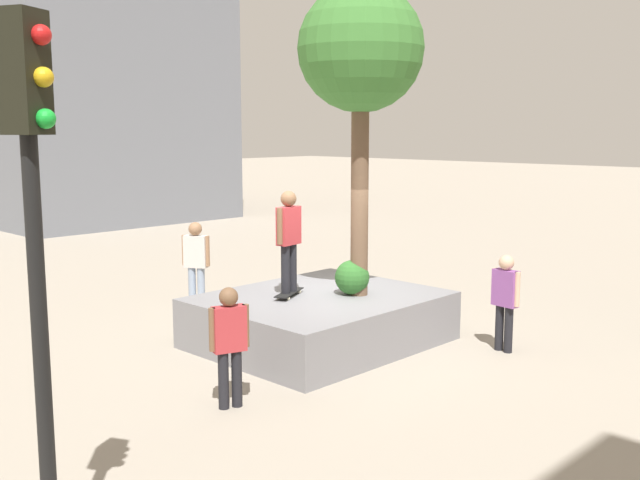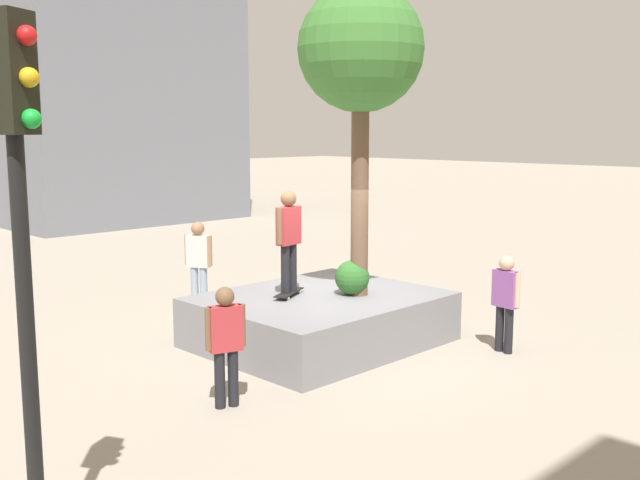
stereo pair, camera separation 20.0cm
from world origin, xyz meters
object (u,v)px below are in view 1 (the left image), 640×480
Objects in this scene: passerby_with_bag at (196,258)px; bystander_watching at (229,339)px; plaza_tree at (361,53)px; pedestrian_crossing at (505,296)px; traffic_light_corner at (34,205)px; planter_ledge at (320,319)px; skateboard at (289,293)px; skateboarder at (289,234)px.

passerby_with_bag is 5.38m from bystander_watching.
plaza_tree reaches higher than pedestrian_crossing.
traffic_light_corner reaches higher than pedestrian_crossing.
planter_ledge is 0.67m from skateboard.
planter_ledge is 4.24m from plaza_tree.
traffic_light_corner is (5.61, 3.32, 1.11)m from skateboarder.
skateboard is 0.53× the size of bystander_watching.
planter_ledge is 2.37× the size of bystander_watching.
skateboard is 0.49× the size of passerby_with_bag.
traffic_light_corner is (6.01, 3.01, 2.51)m from planter_ledge.
skateboarder is 6.61m from traffic_light_corner.
skateboarder is (0.87, -0.72, -2.79)m from plaza_tree.
plaza_tree is at bearing 140.69° from skateboard.
plaza_tree is 3.01m from skateboarder.
passerby_with_bag is at bearing -74.44° from pedestrian_crossing.
passerby_with_bag is at bearing -91.23° from planter_ledge.
traffic_light_corner is 4.24m from bystander_watching.
pedestrian_crossing is at bearing 121.69° from plaza_tree.
traffic_light_corner is (6.49, 2.60, -1.68)m from plaza_tree.
skateboard is at bearing -52.06° from pedestrian_crossing.
passerby_with_bag is 1.09× the size of bystander_watching.
skateboarder is 0.38× the size of traffic_light_corner.
skateboarder is at bearing -39.31° from plaza_tree.
bystander_watching is (2.39, 1.45, -0.92)m from skateboarder.
skateboarder reaches higher than pedestrian_crossing.
planter_ledge is 2.94m from pedestrian_crossing.
plaza_tree is at bearing -158.15° from traffic_light_corner.
passerby_with_bag is at bearing -122.13° from bystander_watching.
bystander_watching reaches higher than pedestrian_crossing.
traffic_light_corner reaches higher than planter_ledge.
passerby_with_bag is (0.40, -3.82, -3.63)m from plaza_tree.
plaza_tree is at bearing 140.69° from skateboarder.
bystander_watching reaches higher than planter_ledge.
traffic_light_corner is 2.78× the size of bystander_watching.
traffic_light_corner reaches higher than skateboard.
skateboarder is at bearing -37.20° from planter_ledge.
planter_ledge is at bearing -54.59° from pedestrian_crossing.
passerby_with_bag is (-0.47, -3.11, -0.83)m from skateboarder.
plaza_tree is 3.91m from skateboard.
planter_ledge is at bearing -153.37° from traffic_light_corner.
bystander_watching is at bearing -15.28° from pedestrian_crossing.
planter_ledge is 0.85× the size of traffic_light_corner.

